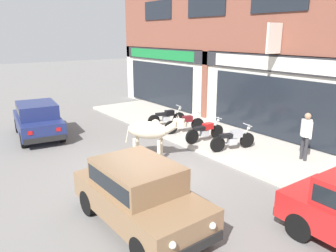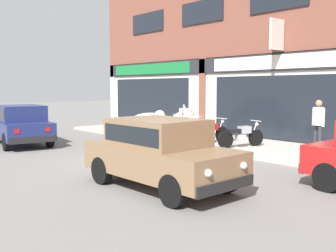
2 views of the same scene
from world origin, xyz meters
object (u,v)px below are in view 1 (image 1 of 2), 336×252
Objects in this scene: motorcycle_0 at (167,117)px; motorcycle_3 at (233,139)px; car_0 at (38,118)px; pedestrian at (306,131)px; motorcycle_1 at (185,123)px; cow at (150,131)px; motorcycle_2 at (205,131)px; car_1 at (139,191)px.

motorcycle_0 and motorcycle_3 have the same top height.
car_0 is 2.11× the size of motorcycle_3.
motorcycle_0 is 6.24m from pedestrian.
cow is at bearing -61.53° from motorcycle_1.
cow is 5.39m from car_0.
pedestrian is at bearing 10.52° from motorcycle_0.
motorcycle_3 is 1.11× the size of pedestrian.
motorcycle_0 is 1.30m from motorcycle_1.
motorcycle_2 is at bearing -4.52° from motorcycle_1.
pedestrian reaches higher than motorcycle_2.
car_0 is 2.35× the size of pedestrian.
cow is at bearing -131.13° from pedestrian.
motorcycle_3 is at bearing 39.81° from car_0.
car_1 is at bearing -47.60° from motorcycle_1.
motorcycle_3 is (4.02, -0.00, 0.00)m from motorcycle_0.
motorcycle_0 is (2.07, 5.08, -0.31)m from car_0.
car_1 is at bearing -91.11° from pedestrian.
motorcycle_0 is 0.99× the size of motorcycle_2.
motorcycle_2 is (-3.30, 5.02, -0.31)m from car_1.
cow is 1.12× the size of pedestrian.
car_1 is 6.02m from motorcycle_2.
car_1 is at bearing -40.72° from motorcycle_0.
motorcycle_0 is at bearing 139.28° from car_1.
pedestrian reaches higher than motorcycle_3.
car_0 reaches higher than motorcycle_3.
motorcycle_0 is at bearing 67.80° from car_0.
motorcycle_0 is 1.00× the size of motorcycle_3.
motorcycle_1 is 1.40m from motorcycle_2.
car_0 is (-4.83, -2.38, -0.19)m from cow.
motorcycle_1 is (-4.69, 5.13, -0.31)m from car_1.
cow is 1.00× the size of motorcycle_1.
motorcycle_2 is 1.02× the size of motorcycle_3.
motorcycle_2 and motorcycle_3 have the same top height.
car_1 is at bearing -69.08° from motorcycle_3.
motorcycle_3 is (1.33, 0.13, 0.00)m from motorcycle_2.
motorcycle_1 is at bearing -166.49° from pedestrian.
cow reaches higher than motorcycle_3.
pedestrian reaches higher than cow.
cow reaches higher than car_0.
pedestrian is (0.12, 6.29, 0.29)m from car_1.
motorcycle_3 is at bearing 0.35° from motorcycle_1.
motorcycle_0 is 1.12× the size of pedestrian.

